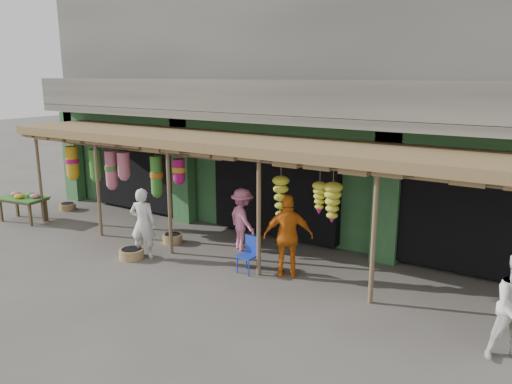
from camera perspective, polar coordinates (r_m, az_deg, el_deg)
The scene contains 11 objects.
ground at distance 11.59m, azimuth -3.38°, elevation -8.08°, with size 80.00×80.00×0.00m, color #514C47.
building at distance 15.02m, azimuth 7.56°, elevation 9.95°, with size 16.40×6.80×7.00m.
awning at distance 11.67m, azimuth -1.98°, elevation 5.18°, with size 14.00×2.70×2.79m.
flower_table at distance 16.09m, azimuth -25.06°, elevation -0.69°, with size 1.51×1.04×0.84m.
blue_chair at distance 10.94m, azimuth -0.75°, elevation -6.90°, with size 0.41×0.41×0.79m.
basket_left at distance 17.02m, azimuth -20.73°, elevation -1.57°, with size 0.50×0.50×0.21m, color olive.
basket_mid at distance 12.17m, azimuth -14.04°, elevation -6.85°, with size 0.58×0.58×0.22m, color olive.
basket_right at distance 13.03m, azimuth -9.52°, elevation -5.25°, with size 0.50×0.50×0.23m, color #966B46.
person_front at distance 11.92m, azimuth -12.79°, elevation -3.51°, with size 0.61×0.40×1.68m, color silver.
person_vendor at distance 10.56m, azimuth 3.70°, elevation -5.06°, with size 1.05×0.44×1.79m, color orange.
person_shopper at distance 12.19m, azimuth -1.56°, elevation -3.15°, with size 0.99×0.57×1.54m, color pink.
Camera 1 is at (6.38, -8.70, 4.22)m, focal length 35.00 mm.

